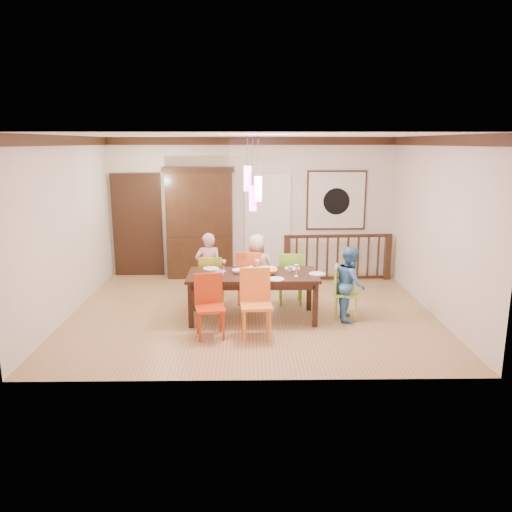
{
  "coord_description": "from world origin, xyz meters",
  "views": [
    {
      "loc": [
        -0.06,
        -8.01,
        2.79
      ],
      "look_at": [
        0.07,
        0.05,
        0.95
      ],
      "focal_mm": 35.0,
      "sensor_mm": 36.0,
      "label": 1
    }
  ],
  "objects_px": {
    "chair_far_left": "(212,276)",
    "chair_end_right": "(347,289)",
    "person_end_right": "(350,283)",
    "dining_table": "(253,279)",
    "china_hutch": "(200,223)",
    "person_far_left": "(209,268)",
    "person_far_mid": "(257,268)",
    "balustrade": "(338,257)"
  },
  "relations": [
    {
      "from": "chair_far_left",
      "to": "person_far_mid",
      "type": "xyz_separation_m",
      "value": [
        0.79,
        0.14,
        0.11
      ]
    },
    {
      "from": "chair_far_left",
      "to": "balustrade",
      "type": "bearing_deg",
      "value": -143.21
    },
    {
      "from": "chair_far_left",
      "to": "balustrade",
      "type": "xyz_separation_m",
      "value": [
        2.47,
        1.55,
        -0.01
      ]
    },
    {
      "from": "china_hutch",
      "to": "person_end_right",
      "type": "relative_size",
      "value": 1.93
    },
    {
      "from": "person_far_left",
      "to": "china_hutch",
      "type": "bearing_deg",
      "value": -85.2
    },
    {
      "from": "chair_end_right",
      "to": "person_far_left",
      "type": "bearing_deg",
      "value": 83.26
    },
    {
      "from": "chair_far_left",
      "to": "balustrade",
      "type": "height_order",
      "value": "balustrade"
    },
    {
      "from": "person_far_left",
      "to": "person_end_right",
      "type": "relative_size",
      "value": 1.06
    },
    {
      "from": "dining_table",
      "to": "person_end_right",
      "type": "distance_m",
      "value": 1.56
    },
    {
      "from": "chair_end_right",
      "to": "chair_far_left",
      "type": "bearing_deg",
      "value": 84.48
    },
    {
      "from": "chair_end_right",
      "to": "person_end_right",
      "type": "relative_size",
      "value": 0.73
    },
    {
      "from": "chair_far_left",
      "to": "person_end_right",
      "type": "distance_m",
      "value": 2.39
    },
    {
      "from": "chair_far_left",
      "to": "china_hutch",
      "type": "xyz_separation_m",
      "value": [
        -0.37,
        1.9,
        0.65
      ]
    },
    {
      "from": "chair_far_left",
      "to": "person_far_left",
      "type": "distance_m",
      "value": 0.16
    },
    {
      "from": "person_end_right",
      "to": "dining_table",
      "type": "bearing_deg",
      "value": 90.68
    },
    {
      "from": "dining_table",
      "to": "chair_far_left",
      "type": "bearing_deg",
      "value": 134.0
    },
    {
      "from": "dining_table",
      "to": "person_far_left",
      "type": "bearing_deg",
      "value": 133.64
    },
    {
      "from": "dining_table",
      "to": "person_far_left",
      "type": "xyz_separation_m",
      "value": [
        -0.77,
        0.81,
        -0.03
      ]
    },
    {
      "from": "dining_table",
      "to": "chair_end_right",
      "type": "xyz_separation_m",
      "value": [
        1.51,
        -0.02,
        -0.17
      ]
    },
    {
      "from": "chair_far_left",
      "to": "person_end_right",
      "type": "height_order",
      "value": "person_end_right"
    },
    {
      "from": "chair_end_right",
      "to": "balustrade",
      "type": "distance_m",
      "value": 2.32
    },
    {
      "from": "china_hutch",
      "to": "dining_table",
      "type": "bearing_deg",
      "value": -67.67
    },
    {
      "from": "person_far_mid",
      "to": "person_end_right",
      "type": "distance_m",
      "value": 1.74
    },
    {
      "from": "chair_end_right",
      "to": "china_hutch",
      "type": "bearing_deg",
      "value": 57.55
    },
    {
      "from": "person_end_right",
      "to": "person_far_mid",
      "type": "bearing_deg",
      "value": 60.42
    },
    {
      "from": "chair_end_right",
      "to": "dining_table",
      "type": "bearing_deg",
      "value": 102.47
    },
    {
      "from": "chair_far_left",
      "to": "chair_end_right",
      "type": "relative_size",
      "value": 1.03
    },
    {
      "from": "person_far_left",
      "to": "person_far_mid",
      "type": "relative_size",
      "value": 1.03
    },
    {
      "from": "dining_table",
      "to": "person_end_right",
      "type": "height_order",
      "value": "person_end_right"
    },
    {
      "from": "dining_table",
      "to": "china_hutch",
      "type": "bearing_deg",
      "value": 112.32
    },
    {
      "from": "person_far_mid",
      "to": "chair_far_left",
      "type": "bearing_deg",
      "value": 13.45
    },
    {
      "from": "chair_end_right",
      "to": "person_far_mid",
      "type": "relative_size",
      "value": 0.7
    },
    {
      "from": "chair_end_right",
      "to": "person_end_right",
      "type": "height_order",
      "value": "person_end_right"
    },
    {
      "from": "person_far_mid",
      "to": "china_hutch",
      "type": "bearing_deg",
      "value": -53.47
    },
    {
      "from": "chair_far_left",
      "to": "china_hutch",
      "type": "height_order",
      "value": "china_hutch"
    },
    {
      "from": "chair_end_right",
      "to": "balustrade",
      "type": "xyz_separation_m",
      "value": [
        0.26,
        2.3,
        0.0
      ]
    },
    {
      "from": "chair_far_left",
      "to": "person_far_mid",
      "type": "height_order",
      "value": "person_far_mid"
    },
    {
      "from": "chair_end_right",
      "to": "person_far_mid",
      "type": "bearing_deg",
      "value": 71.18
    },
    {
      "from": "chair_end_right",
      "to": "china_hutch",
      "type": "xyz_separation_m",
      "value": [
        -2.59,
        2.65,
        0.66
      ]
    },
    {
      "from": "person_far_left",
      "to": "person_far_mid",
      "type": "bearing_deg",
      "value": 179.7
    },
    {
      "from": "dining_table",
      "to": "chair_far_left",
      "type": "height_order",
      "value": "chair_far_left"
    },
    {
      "from": "dining_table",
      "to": "balustrade",
      "type": "distance_m",
      "value": 2.89
    }
  ]
}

